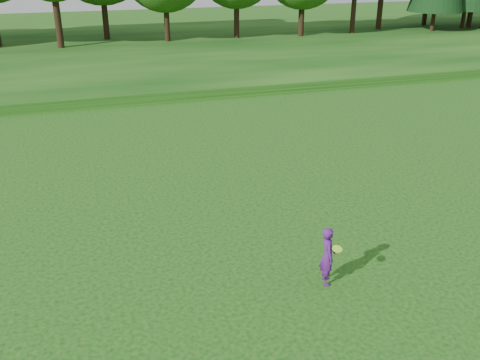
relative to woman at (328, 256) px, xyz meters
name	(u,v)px	position (x,y,z in m)	size (l,w,h in m)	color
ground	(192,333)	(-3.66, -0.87, -0.77)	(140.00, 140.00, 0.00)	#0C3E0C
berm	(93,54)	(-3.66, 33.13, -0.47)	(130.00, 30.00, 0.60)	#0C3E0C
walking_path	(110,103)	(-3.66, 19.13, -0.75)	(130.00, 1.60, 0.04)	gray
woman	(328,256)	(0.00, 0.00, 0.00)	(0.50, 0.74, 1.54)	#4D186C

